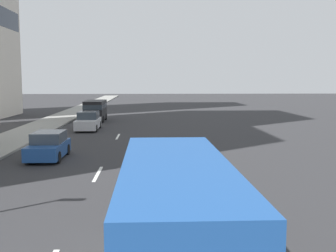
# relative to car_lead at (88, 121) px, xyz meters

# --- Properties ---
(ground_plane) EXTENTS (198.00, 198.00, 0.00)m
(ground_plane) POSITION_rel_car_lead_xyz_m (-2.09, -2.97, -0.79)
(ground_plane) COLOR #2D2D30
(sidewalk_right) EXTENTS (162.00, 3.75, 0.15)m
(sidewalk_right) POSITION_rel_car_lead_xyz_m (-2.09, 4.78, -0.71)
(sidewalk_right) COLOR gray
(sidewalk_right) RESTS_ON ground_plane
(lane_stripe_mid) EXTENTS (3.20, 0.16, 0.01)m
(lane_stripe_mid) POSITION_rel_car_lead_xyz_m (-17.80, -2.97, -0.78)
(lane_stripe_mid) COLOR silver
(lane_stripe_mid) RESTS_ON ground_plane
(lane_stripe_far) EXTENTS (3.20, 0.16, 0.01)m
(lane_stripe_far) POSITION_rel_car_lead_xyz_m (-4.59, -2.97, -0.78)
(lane_stripe_far) COLOR silver
(lane_stripe_far) RESTS_ON ground_plane
(car_lead) EXTENTS (4.66, 1.91, 1.66)m
(car_lead) POSITION_rel_car_lead_xyz_m (0.00, 0.00, 0.00)
(car_lead) COLOR silver
(car_lead) RESTS_ON ground_plane
(minibus_second) EXTENTS (7.00, 2.26, 2.88)m
(minibus_second) POSITION_rel_car_lead_xyz_m (-29.46, -5.96, 0.80)
(minibus_second) COLOR silver
(minibus_second) RESTS_ON ground_plane
(car_third) EXTENTS (4.16, 1.86, 1.53)m
(car_third) POSITION_rel_car_lead_xyz_m (-13.74, 0.31, -0.06)
(car_third) COLOR #1E478C
(car_third) RESTS_ON ground_plane
(van_fourth) EXTENTS (5.21, 2.10, 2.25)m
(van_fourth) POSITION_rel_car_lead_xyz_m (7.91, 0.36, 0.51)
(van_fourth) COLOR black
(van_fourth) RESTS_ON ground_plane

